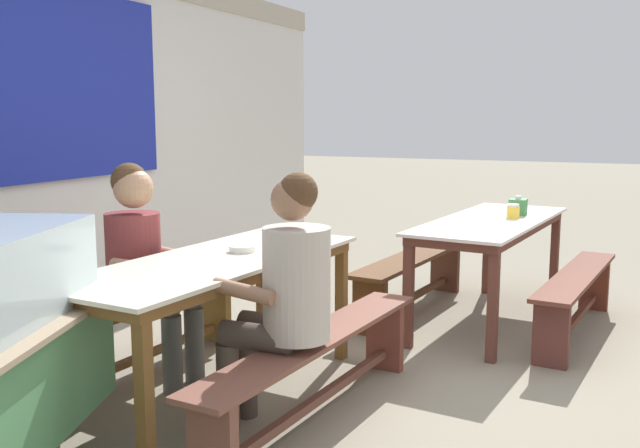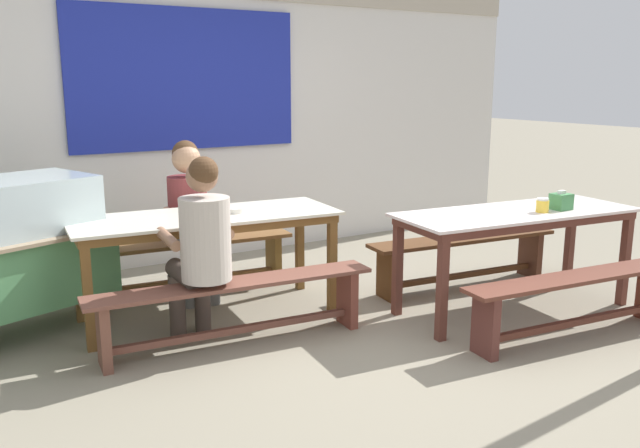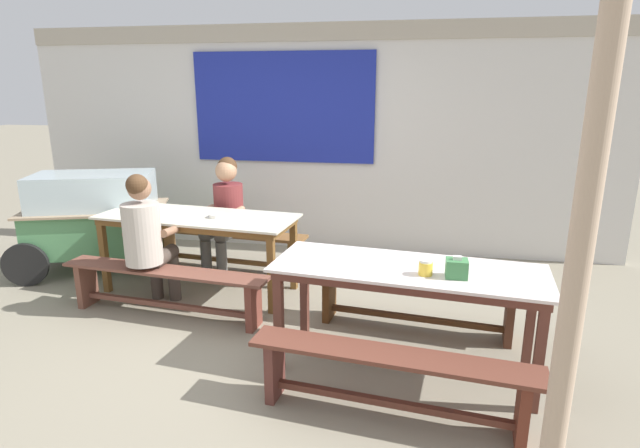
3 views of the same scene
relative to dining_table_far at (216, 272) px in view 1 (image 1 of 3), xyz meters
The scene contains 13 objects.
ground_plane 1.45m from the dining_table_far, 48.48° to the right, with size 40.00×40.00×0.00m, color gray.
backdrop_wall 1.94m from the dining_table_far, 62.65° to the left, with size 7.13×0.23×2.65m.
dining_table_far is the anchor object (origin of this frame).
dining_table_near 2.28m from the dining_table_far, 27.99° to the right, with size 1.91×0.88×0.76m.
bench_far_back 0.72m from the dining_table_far, 84.41° to the left, with size 1.78×0.44×0.43m.
bench_far_front 0.73m from the dining_table_far, 95.59° to the right, with size 1.91×0.44×0.43m.
bench_near_back 2.17m from the dining_table_far, 12.55° to the right, with size 1.73×0.47×0.43m.
bench_near_front 2.60m from the dining_table_far, 40.75° to the right, with size 1.75×0.44×0.43m.
person_left_back_turned 0.58m from the dining_table_far, 114.63° to the right, with size 0.43×0.54×1.26m.
person_center_facing 0.54m from the dining_table_far, 81.61° to the left, with size 0.46×0.58×1.24m.
tissue_box 2.62m from the dining_table_far, 27.46° to the right, with size 0.14×0.12×0.14m.
condiment_jar 2.45m from the dining_table_far, 29.45° to the right, with size 0.09×0.09×0.10m.
soup_bowl 0.24m from the dining_table_far, 10.62° to the right, with size 0.15×0.15×0.04m, color silver.
Camera 1 is at (-3.99, -1.03, 1.51)m, focal length 40.04 mm.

